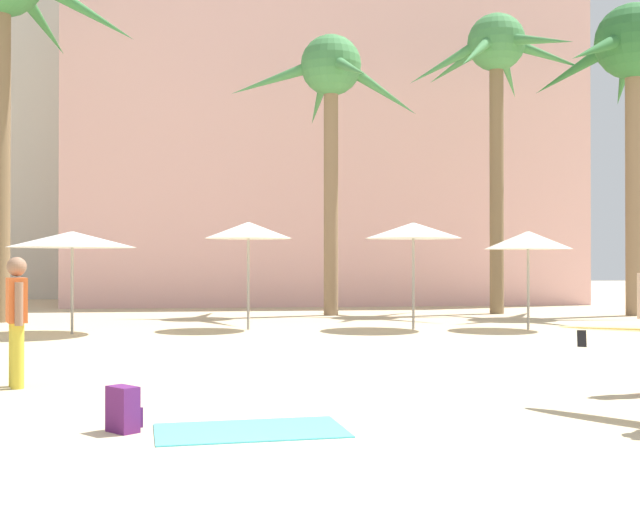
{
  "coord_description": "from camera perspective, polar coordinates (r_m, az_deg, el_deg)",
  "views": [
    {
      "loc": [
        -0.33,
        -5.89,
        1.55
      ],
      "look_at": [
        0.94,
        4.15,
        1.63
      ],
      "focal_mm": 45.87,
      "sensor_mm": 36.0,
      "label": 1
    }
  ],
  "objects": [
    {
      "name": "palm_tree_left",
      "position": [
        26.25,
        21.01,
        12.62
      ],
      "size": [
        6.05,
        6.19,
        9.15
      ],
      "color": "#896B4C",
      "rests_on": "ground"
    },
    {
      "name": "cafe_umbrella_1",
      "position": [
        18.98,
        -5.02,
        1.79
      ],
      "size": [
        2.02,
        2.02,
        2.5
      ],
      "color": "gray",
      "rests_on": "ground"
    },
    {
      "name": "palm_tree_far_left",
      "position": [
        24.58,
        0.77,
        11.64
      ],
      "size": [
        5.82,
        5.82,
        8.27
      ],
      "color": "#896B4C",
      "rests_on": "ground"
    },
    {
      "name": "cafe_umbrella_0",
      "position": [
        18.5,
        -16.9,
        1.11
      ],
      "size": [
        2.74,
        2.74,
        2.23
      ],
      "color": "gray",
      "rests_on": "ground"
    },
    {
      "name": "cafe_umbrella_3",
      "position": [
        19.09,
        6.53,
        1.77
      ],
      "size": [
        2.25,
        2.25,
        2.49
      ],
      "color": "gray",
      "rests_on": "ground"
    },
    {
      "name": "hotel_pink",
      "position": [
        34.34,
        -0.24,
        7.58
      ],
      "size": [
        18.78,
        11.06,
        12.71
      ],
      "primitive_type": "cube",
      "color": "beige",
      "rests_on": "ground"
    },
    {
      "name": "ground",
      "position": [
        6.1,
        -3.98,
        -15.2
      ],
      "size": [
        120.0,
        120.0,
        0.0
      ],
      "primitive_type": "plane",
      "color": "#C6B28C"
    },
    {
      "name": "palm_tree_right",
      "position": [
        26.05,
        12.19,
        12.68
      ],
      "size": [
        5.63,
        5.3,
        9.13
      ],
      "color": "brown",
      "rests_on": "ground"
    },
    {
      "name": "backpack",
      "position": [
        7.82,
        -13.53,
        -10.39
      ],
      "size": [
        0.35,
        0.35,
        0.42
      ],
      "rotation": [
        0.0,
        0.0,
        0.71
      ],
      "color": "#581E5D",
      "rests_on": "ground"
    },
    {
      "name": "cafe_umbrella_4",
      "position": [
        19.51,
        14.32,
        1.08
      ],
      "size": [
        2.02,
        2.02,
        2.29
      ],
      "color": "gray",
      "rests_on": "ground"
    },
    {
      "name": "palm_tree_center",
      "position": [
        23.88,
        -21.43,
        16.17
      ],
      "size": [
        6.74,
        7.1,
        10.32
      ],
      "color": "brown",
      "rests_on": "ground"
    },
    {
      "name": "person_mid_left",
      "position": [
        10.84,
        -20.41,
        -3.95
      ],
      "size": [
        0.34,
        0.6,
        1.62
      ],
      "rotation": [
        0.0,
        0.0,
        0.34
      ],
      "color": "gold",
      "rests_on": "ground"
    },
    {
      "name": "beach_towel",
      "position": [
        7.71,
        -4.88,
        -12.03
      ],
      "size": [
        1.82,
        1.14,
        0.01
      ],
      "primitive_type": "cube",
      "rotation": [
        0.0,
        0.0,
        0.09
      ],
      "color": "#4CC6D6",
      "rests_on": "ground"
    }
  ]
}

